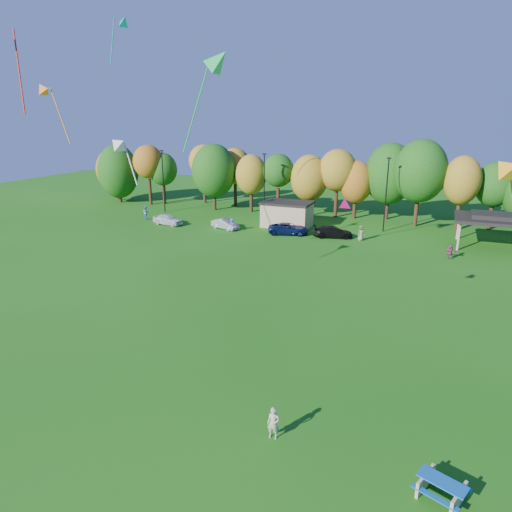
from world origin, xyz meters
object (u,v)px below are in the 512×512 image
at_px(picnic_table, 442,488).
at_px(car_b, 225,224).
at_px(kite_flyer, 273,423).
at_px(car_a, 168,219).
at_px(car_c, 289,229).
at_px(car_d, 333,232).

height_order(picnic_table, car_b, car_b).
xyz_separation_m(kite_flyer, car_a, (-27.43, 33.97, -0.05)).
distance_m(kite_flyer, car_b, 39.81).
bearing_deg(kite_flyer, car_a, 123.79).
xyz_separation_m(kite_flyer, car_c, (-11.03, 35.23, -0.08)).
xyz_separation_m(kite_flyer, car_b, (-19.39, 34.77, -0.12)).
distance_m(picnic_table, car_b, 44.25).
bearing_deg(picnic_table, car_b, 147.97).
bearing_deg(car_d, picnic_table, -175.63).
distance_m(kite_flyer, car_a, 43.66).
distance_m(car_a, car_c, 16.44).
bearing_deg(kite_flyer, car_c, 102.26).
bearing_deg(car_c, picnic_table, -168.90).
height_order(car_a, car_d, car_a).
bearing_deg(kite_flyer, car_b, 114.02).
relative_size(picnic_table, car_b, 0.56).
height_order(picnic_table, kite_flyer, kite_flyer).
distance_m(car_c, car_d, 5.36).
distance_m(car_b, car_d, 13.73).
bearing_deg(car_a, car_d, -77.52).
bearing_deg(kite_flyer, car_d, 93.92).
distance_m(picnic_table, car_a, 48.90).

